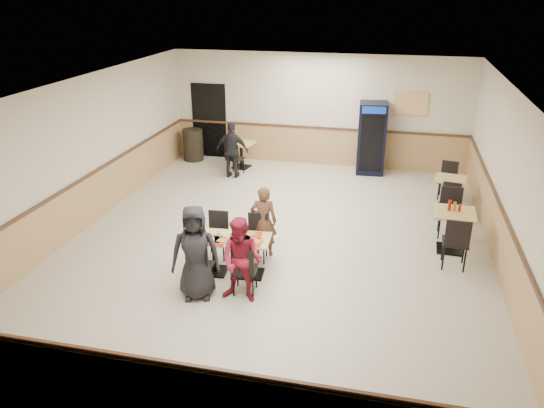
% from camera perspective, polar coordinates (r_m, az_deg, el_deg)
% --- Properties ---
extents(ground, '(10.00, 10.00, 0.00)m').
position_cam_1_polar(ground, '(10.34, 0.58, -4.09)').
color(ground, beige).
rests_on(ground, ground).
extents(room_shell, '(10.00, 10.00, 10.00)m').
position_cam_1_polar(room_shell, '(12.26, 11.35, 2.78)').
color(room_shell, silver).
rests_on(room_shell, ground).
extents(main_table, '(1.33, 0.75, 0.69)m').
position_cam_1_polar(main_table, '(9.08, -4.27, -4.94)').
color(main_table, black).
rests_on(main_table, ground).
extents(main_chairs, '(1.26, 1.59, 0.87)m').
position_cam_1_polar(main_chairs, '(9.10, -4.55, -5.04)').
color(main_chairs, black).
rests_on(main_chairs, ground).
extents(diner_woman_left, '(0.87, 0.69, 1.56)m').
position_cam_1_polar(diner_woman_left, '(8.36, -8.24, -5.20)').
color(diner_woman_left, black).
rests_on(diner_woman_left, ground).
extents(diner_woman_right, '(0.72, 0.58, 1.40)m').
position_cam_1_polar(diner_woman_right, '(8.23, -3.28, -6.07)').
color(diner_woman_right, maroon).
rests_on(diner_woman_right, ground).
extents(diner_man_opposite, '(0.53, 0.38, 1.34)m').
position_cam_1_polar(diner_man_opposite, '(9.60, -0.92, -1.86)').
color(diner_man_opposite, brown).
rests_on(diner_man_opposite, ground).
extents(lone_diner, '(0.84, 0.35, 1.44)m').
position_cam_1_polar(lone_diner, '(13.61, -4.29, 5.78)').
color(lone_diner, black).
rests_on(lone_diner, ground).
extents(tabletop_clutter, '(1.13, 0.66, 0.12)m').
position_cam_1_polar(tabletop_clutter, '(8.91, -4.60, -3.69)').
color(tabletop_clutter, '#B12A0B').
rests_on(tabletop_clutter, main_table).
extents(side_table_near, '(0.76, 0.76, 0.79)m').
position_cam_1_polar(side_table_near, '(10.36, 18.88, -2.14)').
color(side_table_near, black).
rests_on(side_table_near, ground).
extents(side_table_near_chair_south, '(0.48, 0.48, 1.00)m').
position_cam_1_polar(side_table_near_chair_south, '(9.80, 19.14, -3.78)').
color(side_table_near_chair_south, black).
rests_on(side_table_near_chair_south, ground).
extents(side_table_near_chair_north, '(0.48, 0.48, 1.00)m').
position_cam_1_polar(side_table_near_chair_north, '(10.94, 18.61, -0.92)').
color(side_table_near_chair_north, black).
rests_on(side_table_near_chair_north, ground).
extents(side_table_far, '(0.76, 0.76, 0.70)m').
position_cam_1_polar(side_table_far, '(12.37, 18.56, 1.63)').
color(side_table_far, black).
rests_on(side_table_far, ground).
extents(side_table_far_chair_south, '(0.48, 0.48, 0.88)m').
position_cam_1_polar(side_table_far_chair_south, '(11.86, 18.74, 0.59)').
color(side_table_far_chair_south, black).
rests_on(side_table_far_chair_south, ground).
extents(side_table_far_chair_north, '(0.48, 0.48, 0.88)m').
position_cam_1_polar(side_table_far_chair_north, '(12.90, 18.37, 2.40)').
color(side_table_far_chair_north, black).
rests_on(side_table_far_chair_north, ground).
extents(condiment_caddy, '(0.23, 0.06, 0.20)m').
position_cam_1_polar(condiment_caddy, '(10.27, 18.93, -0.23)').
color(condiment_caddy, '#A9110C').
rests_on(condiment_caddy, side_table_near).
extents(back_table, '(0.77, 0.77, 0.70)m').
position_cam_1_polar(back_table, '(14.41, -3.33, 5.72)').
color(back_table, black).
rests_on(back_table, ground).
extents(back_table_chair_lone, '(0.49, 0.49, 0.89)m').
position_cam_1_polar(back_table_chair_lone, '(13.90, -3.97, 4.97)').
color(back_table_chair_lone, black).
rests_on(back_table_chair_lone, ground).
extents(pepsi_cooler, '(0.76, 0.76, 1.86)m').
position_cam_1_polar(pepsi_cooler, '(14.12, 10.65, 6.97)').
color(pepsi_cooler, black).
rests_on(pepsi_cooler, ground).
extents(trash_bin, '(0.56, 0.56, 0.88)m').
position_cam_1_polar(trash_bin, '(15.22, -8.48, 6.32)').
color(trash_bin, black).
rests_on(trash_bin, ground).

